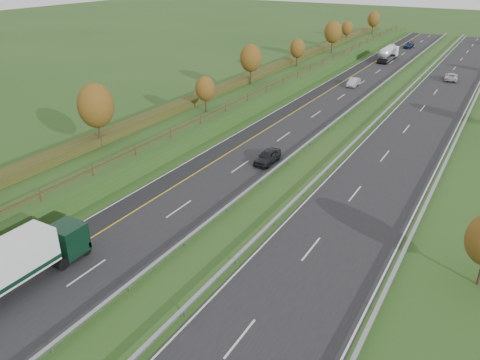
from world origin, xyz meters
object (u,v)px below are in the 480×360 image
object	(u,v)px
road_tanker	(388,53)
car_small_far	(409,45)
car_dark_near	(267,157)
car_oncoming	(451,77)
car_silver_mid	(354,82)

from	to	relation	value
road_tanker	car_small_far	size ratio (longest dim) A/B	2.28
car_dark_near	car_small_far	xyz separation A→B (m)	(-3.09, 91.47, -0.08)
car_oncoming	car_dark_near	bearing A→B (deg)	70.45
car_small_far	car_silver_mid	bearing A→B (deg)	-85.87
car_small_far	car_oncoming	distance (m)	38.33
road_tanker	car_silver_mid	size ratio (longest dim) A/B	2.44
road_tanker	car_silver_mid	world-z (taller)	road_tanker
road_tanker	car_silver_mid	xyz separation A→B (m)	(0.76, -28.69, -1.06)
road_tanker	car_dark_near	world-z (taller)	road_tanker
car_dark_near	car_small_far	world-z (taller)	car_dark_near
road_tanker	car_small_far	xyz separation A→B (m)	(0.57, 20.71, -1.11)
car_silver_mid	car_dark_near	bearing A→B (deg)	-87.79
road_tanker	car_silver_mid	bearing A→B (deg)	-88.48
road_tanker	car_dark_near	distance (m)	70.86
car_silver_mid	car_oncoming	bearing A→B (deg)	41.11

